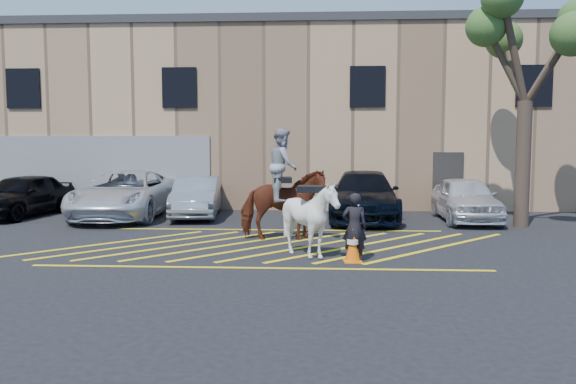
{
  "coord_description": "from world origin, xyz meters",
  "views": [
    {
      "loc": [
        1.19,
        -14.02,
        2.57
      ],
      "look_at": [
        0.43,
        0.2,
        1.3
      ],
      "focal_mm": 35.0,
      "sensor_mm": 36.0,
      "label": 1
    }
  ],
  "objects_px": {
    "handler": "(354,227)",
    "saddled_white": "(310,219)",
    "car_white_pickup": "(126,194)",
    "car_blue_suv": "(364,195)",
    "traffic_cone": "(353,245)",
    "car_black_suv": "(22,195)",
    "mounted_bay": "(283,195)",
    "tree": "(527,36)",
    "car_silver_sedan": "(197,197)",
    "car_white_suv": "(465,199)"
  },
  "relations": [
    {
      "from": "tree",
      "to": "car_silver_sedan",
      "type": "bearing_deg",
      "value": 170.79
    },
    {
      "from": "car_silver_sedan",
      "to": "saddled_white",
      "type": "relative_size",
      "value": 2.42
    },
    {
      "from": "handler",
      "to": "saddled_white",
      "type": "height_order",
      "value": "saddled_white"
    },
    {
      "from": "car_white_pickup",
      "to": "mounted_bay",
      "type": "bearing_deg",
      "value": -37.34
    },
    {
      "from": "car_blue_suv",
      "to": "traffic_cone",
      "type": "xyz_separation_m",
      "value": [
        -0.78,
        -6.8,
        -0.43
      ]
    },
    {
      "from": "car_black_suv",
      "to": "car_blue_suv",
      "type": "bearing_deg",
      "value": 7.42
    },
    {
      "from": "handler",
      "to": "saddled_white",
      "type": "distance_m",
      "value": 1.02
    },
    {
      "from": "car_silver_sedan",
      "to": "handler",
      "type": "bearing_deg",
      "value": -60.87
    },
    {
      "from": "car_silver_sedan",
      "to": "mounted_bay",
      "type": "xyz_separation_m",
      "value": [
        3.24,
        -4.45,
        0.49
      ]
    },
    {
      "from": "car_blue_suv",
      "to": "car_white_suv",
      "type": "distance_m",
      "value": 3.29
    },
    {
      "from": "car_white_suv",
      "to": "handler",
      "type": "xyz_separation_m",
      "value": [
        -4.02,
        -6.43,
        0.02
      ]
    },
    {
      "from": "traffic_cone",
      "to": "tree",
      "type": "bearing_deg",
      "value": 44.74
    },
    {
      "from": "car_black_suv",
      "to": "saddled_white",
      "type": "distance_m",
      "value": 11.91
    },
    {
      "from": "car_silver_sedan",
      "to": "mounted_bay",
      "type": "bearing_deg",
      "value": -60.22
    },
    {
      "from": "tree",
      "to": "car_blue_suv",
      "type": "bearing_deg",
      "value": 163.12
    },
    {
      "from": "mounted_bay",
      "to": "tree",
      "type": "distance_m",
      "value": 8.86
    },
    {
      "from": "car_white_suv",
      "to": "tree",
      "type": "distance_m",
      "value": 5.28
    },
    {
      "from": "car_silver_sedan",
      "to": "traffic_cone",
      "type": "distance_m",
      "value": 8.61
    },
    {
      "from": "tree",
      "to": "traffic_cone",
      "type": "bearing_deg",
      "value": -135.26
    },
    {
      "from": "car_black_suv",
      "to": "mounted_bay",
      "type": "xyz_separation_m",
      "value": [
        9.29,
        -4.23,
        0.44
      ]
    },
    {
      "from": "car_white_pickup",
      "to": "handler",
      "type": "relative_size",
      "value": 3.87
    },
    {
      "from": "car_white_pickup",
      "to": "traffic_cone",
      "type": "height_order",
      "value": "car_white_pickup"
    },
    {
      "from": "car_blue_suv",
      "to": "car_black_suv",
      "type": "bearing_deg",
      "value": -176.86
    },
    {
      "from": "car_silver_sedan",
      "to": "car_white_suv",
      "type": "bearing_deg",
      "value": -9.67
    },
    {
      "from": "car_silver_sedan",
      "to": "mounted_bay",
      "type": "height_order",
      "value": "mounted_bay"
    },
    {
      "from": "car_silver_sedan",
      "to": "mounted_bay",
      "type": "distance_m",
      "value": 5.52
    },
    {
      "from": "handler",
      "to": "traffic_cone",
      "type": "relative_size",
      "value": 2.03
    },
    {
      "from": "car_blue_suv",
      "to": "car_white_suv",
      "type": "height_order",
      "value": "car_blue_suv"
    },
    {
      "from": "car_white_pickup",
      "to": "mounted_bay",
      "type": "height_order",
      "value": "mounted_bay"
    },
    {
      "from": "car_blue_suv",
      "to": "handler",
      "type": "relative_size",
      "value": 3.68
    },
    {
      "from": "car_blue_suv",
      "to": "mounted_bay",
      "type": "relative_size",
      "value": 1.87
    },
    {
      "from": "car_silver_sedan",
      "to": "car_white_suv",
      "type": "xyz_separation_m",
      "value": [
        8.96,
        -0.53,
        0.04
      ]
    },
    {
      "from": "car_white_suv",
      "to": "traffic_cone",
      "type": "xyz_separation_m",
      "value": [
        -4.06,
        -6.53,
        -0.36
      ]
    },
    {
      "from": "saddled_white",
      "to": "traffic_cone",
      "type": "relative_size",
      "value": 2.36
    },
    {
      "from": "car_silver_sedan",
      "to": "handler",
      "type": "xyz_separation_m",
      "value": [
        4.95,
        -6.96,
        0.06
      ]
    },
    {
      "from": "car_silver_sedan",
      "to": "tree",
      "type": "xyz_separation_m",
      "value": [
        10.34,
        -1.68,
        5.0
      ]
    },
    {
      "from": "car_black_suv",
      "to": "handler",
      "type": "xyz_separation_m",
      "value": [
        11.0,
        -6.74,
        -0.0
      ]
    },
    {
      "from": "car_silver_sedan",
      "to": "car_white_pickup",
      "type": "bearing_deg",
      "value": -179.1
    },
    {
      "from": "traffic_cone",
      "to": "mounted_bay",
      "type": "bearing_deg",
      "value": 122.54
    },
    {
      "from": "car_white_pickup",
      "to": "car_white_suv",
      "type": "height_order",
      "value": "car_white_pickup"
    },
    {
      "from": "car_blue_suv",
      "to": "saddled_white",
      "type": "relative_size",
      "value": 3.17
    },
    {
      "from": "car_black_suv",
      "to": "car_silver_sedan",
      "type": "distance_m",
      "value": 6.06
    },
    {
      "from": "handler",
      "to": "tree",
      "type": "distance_m",
      "value": 9.03
    },
    {
      "from": "car_black_suv",
      "to": "traffic_cone",
      "type": "height_order",
      "value": "car_black_suv"
    },
    {
      "from": "car_white_suv",
      "to": "saddled_white",
      "type": "distance_m",
      "value": 7.87
    },
    {
      "from": "car_black_suv",
      "to": "mounted_bay",
      "type": "height_order",
      "value": "mounted_bay"
    },
    {
      "from": "handler",
      "to": "tree",
      "type": "bearing_deg",
      "value": -134.44
    },
    {
      "from": "mounted_bay",
      "to": "car_black_suv",
      "type": "bearing_deg",
      "value": 155.54
    },
    {
      "from": "car_white_suv",
      "to": "traffic_cone",
      "type": "distance_m",
      "value": 7.7
    },
    {
      "from": "car_black_suv",
      "to": "traffic_cone",
      "type": "relative_size",
      "value": 5.98
    }
  ]
}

